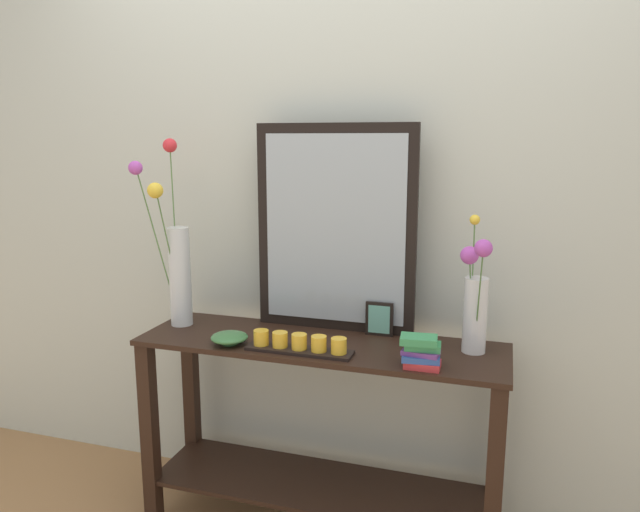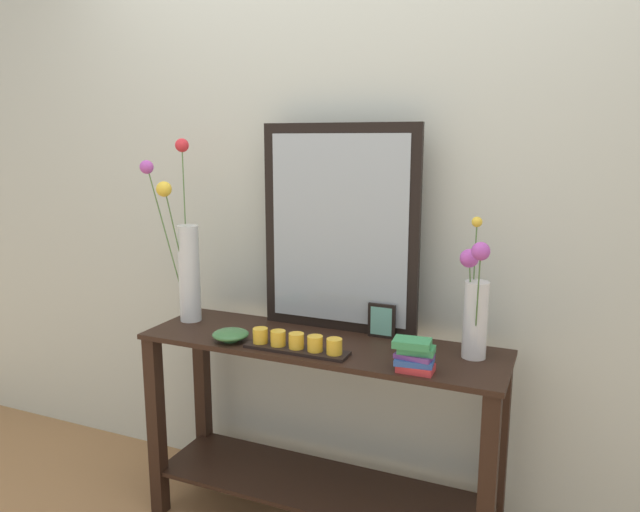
% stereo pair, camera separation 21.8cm
% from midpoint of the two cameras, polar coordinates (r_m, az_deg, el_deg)
% --- Properties ---
extents(wall_back, '(6.40, 0.08, 2.70)m').
position_cam_midpoint_polar(wall_back, '(2.46, 5.58, 6.65)').
color(wall_back, beige).
rests_on(wall_back, ground).
extents(console_table, '(1.39, 0.41, 0.79)m').
position_cam_midpoint_polar(console_table, '(2.39, 2.71, -15.33)').
color(console_table, black).
rests_on(console_table, ground).
extents(mirror_leaning, '(0.64, 0.03, 0.82)m').
position_cam_midpoint_polar(mirror_leaning, '(2.33, 4.55, 2.55)').
color(mirror_leaning, black).
rests_on(mirror_leaning, console_table).
extents(tall_vase_left, '(0.20, 0.24, 0.76)m').
position_cam_midpoint_polar(tall_vase_left, '(2.51, -10.36, -0.19)').
color(tall_vase_left, silver).
rests_on(tall_vase_left, console_table).
extents(vase_right, '(0.11, 0.21, 0.49)m').
position_cam_midpoint_polar(vase_right, '(2.15, 17.50, -4.61)').
color(vase_right, silver).
rests_on(vase_right, console_table).
extents(candle_tray, '(0.39, 0.09, 0.07)m').
position_cam_midpoint_polar(candle_tray, '(2.17, 0.63, -8.45)').
color(candle_tray, black).
rests_on(candle_tray, console_table).
extents(picture_frame_small, '(0.11, 0.01, 0.13)m').
position_cam_midpoint_polar(picture_frame_small, '(2.32, 8.62, -6.21)').
color(picture_frame_small, black).
rests_on(picture_frame_small, console_table).
extents(decorative_bowl, '(0.14, 0.14, 0.04)m').
position_cam_midpoint_polar(decorative_bowl, '(2.28, -5.85, -7.53)').
color(decorative_bowl, '#38703D').
rests_on(decorative_bowl, console_table).
extents(book_stack, '(0.14, 0.10, 0.11)m').
position_cam_midpoint_polar(book_stack, '(2.03, 12.15, -9.34)').
color(book_stack, '#C63338').
rests_on(book_stack, console_table).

